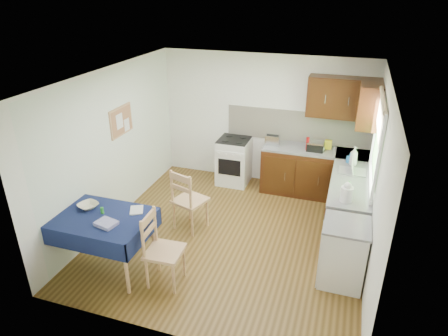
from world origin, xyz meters
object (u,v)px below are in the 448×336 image
(chair_far, at_px, (188,199))
(toaster, at_px, (272,140))
(dining_table, at_px, (99,223))
(chair_near, at_px, (161,247))
(kettle, at_px, (347,193))
(sandwich_press, at_px, (315,146))
(dish_rack, at_px, (352,171))

(chair_far, bearing_deg, toaster, -99.37)
(dining_table, xyz_separation_m, chair_near, (0.90, -0.02, -0.18))
(kettle, bearing_deg, chair_far, -178.69)
(chair_far, height_order, sandwich_press, sandwich_press)
(chair_far, xyz_separation_m, toaster, (0.95, 1.82, 0.44))
(dish_rack, relative_size, kettle, 1.44)
(sandwich_press, distance_m, kettle, 1.84)
(sandwich_press, relative_size, dish_rack, 0.70)
(chair_near, distance_m, sandwich_press, 3.47)
(dining_table, distance_m, chair_far, 1.47)
(chair_far, distance_m, sandwich_press, 2.53)
(dish_rack, bearing_deg, chair_far, -149.08)
(dining_table, bearing_deg, chair_near, 0.69)
(chair_near, bearing_deg, kettle, -61.59)
(chair_far, relative_size, chair_near, 1.02)
(chair_near, height_order, toaster, toaster)
(chair_near, bearing_deg, sandwich_press, -30.10)
(toaster, height_order, kettle, kettle)
(chair_far, distance_m, toaster, 2.10)
(kettle, bearing_deg, dish_rack, 86.88)
(dining_table, relative_size, chair_near, 1.33)
(kettle, bearing_deg, chair_near, -148.85)
(sandwich_press, xyz_separation_m, dish_rack, (0.67, -0.74, -0.06))
(toaster, bearing_deg, sandwich_press, -14.90)
(toaster, relative_size, dish_rack, 0.63)
(chair_far, xyz_separation_m, sandwich_press, (1.74, 1.78, 0.43))
(dining_table, bearing_deg, dish_rack, 38.05)
(dining_table, bearing_deg, sandwich_press, 52.65)
(chair_far, bearing_deg, sandwich_press, -116.07)
(sandwich_press, bearing_deg, dining_table, -118.69)
(dish_rack, bearing_deg, kettle, -85.70)
(chair_near, distance_m, toaster, 3.22)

